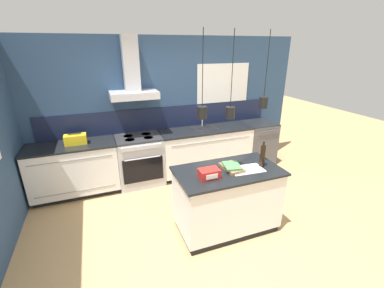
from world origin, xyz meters
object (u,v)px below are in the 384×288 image
Objects in this scene: oven_range at (140,160)px; yellow_toolbox at (76,139)px; book_stack at (232,167)px; dishwasher at (257,143)px; red_supply_box at (209,174)px; bottle_on_island at (263,156)px.

oven_range is 2.68× the size of yellow_toolbox.
dishwasher is at bearing 46.85° from book_stack.
red_supply_box reaches higher than oven_range.
oven_range is 3.61× the size of red_supply_box.
dishwasher is at bearing 0.10° from oven_range.
red_supply_box is (0.55, -1.83, 0.51)m from oven_range.
yellow_toolbox reaches higher than oven_range.
dishwasher is at bearing -0.00° from yellow_toolbox.
oven_range is at bearing 126.89° from bottle_on_island.
oven_range is at bearing -179.90° from dishwasher.
book_stack is 0.39m from red_supply_box.
yellow_toolbox is (-1.94, 1.73, 0.05)m from book_stack.
yellow_toolbox reaches higher than red_supply_box.
yellow_toolbox reaches higher than dishwasher.
oven_range is 2.54m from dishwasher.
oven_range is 2.57× the size of book_stack.
oven_range is at bearing -0.25° from yellow_toolbox.
bottle_on_island is (-1.20, -1.79, 0.61)m from dishwasher.
oven_range is at bearing 106.80° from red_supply_box.
book_stack is 1.41× the size of red_supply_box.
dishwasher is 2.42m from book_stack.
dishwasher is 2.50× the size of bottle_on_island.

